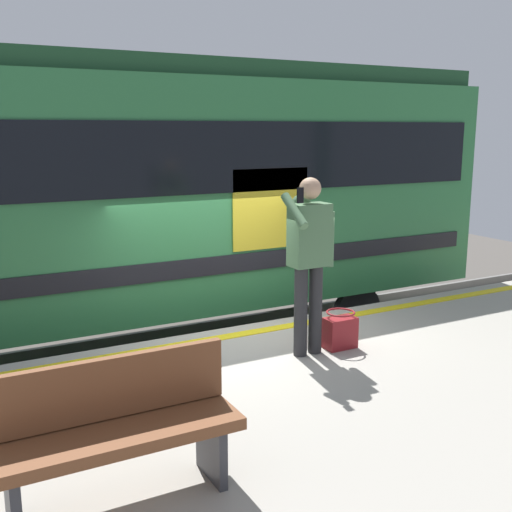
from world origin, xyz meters
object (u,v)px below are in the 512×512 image
(train_carriage, at_px, (92,187))
(bench, at_px, (115,427))
(handbag, at_px, (340,331))
(passenger, at_px, (309,251))

(train_carriage, relative_size, bench, 7.35)
(handbag, height_order, bench, bench)
(train_carriage, height_order, bench, train_carriage)
(handbag, xyz_separation_m, bench, (2.87, 1.59, 0.30))
(train_carriage, relative_size, handbag, 28.39)
(train_carriage, xyz_separation_m, passenger, (-1.35, 3.40, -0.43))
(passenger, bearing_deg, bench, 33.09)
(handbag, relative_size, bench, 0.26)
(passenger, relative_size, handbag, 4.54)
(train_carriage, relative_size, passenger, 6.26)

